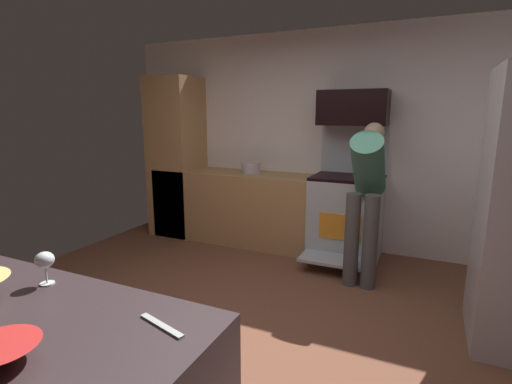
{
  "coord_description": "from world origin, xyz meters",
  "views": [
    {
      "loc": [
        1.23,
        -2.25,
        1.63
      ],
      "look_at": [
        0.06,
        0.3,
        1.05
      ],
      "focal_mm": 26.6,
      "sensor_mm": 36.0,
      "label": 1
    }
  ],
  "objects_px": {
    "stock_pot": "(251,168)",
    "wine_glass_near": "(45,261)",
    "microwave": "(353,108)",
    "oven_range": "(346,214)",
    "person_cook": "(366,189)",
    "mixing_bowl_small": "(1,354)"
  },
  "relations": [
    {
      "from": "oven_range",
      "to": "person_cook",
      "type": "height_order",
      "value": "person_cook"
    },
    {
      "from": "microwave",
      "to": "wine_glass_near",
      "type": "bearing_deg",
      "value": -101.51
    },
    {
      "from": "oven_range",
      "to": "stock_pot",
      "type": "relative_size",
      "value": 6.28
    },
    {
      "from": "microwave",
      "to": "person_cook",
      "type": "relative_size",
      "value": 0.48
    },
    {
      "from": "stock_pot",
      "to": "wine_glass_near",
      "type": "bearing_deg",
      "value": -80.53
    },
    {
      "from": "microwave",
      "to": "person_cook",
      "type": "height_order",
      "value": "microwave"
    },
    {
      "from": "person_cook",
      "to": "mixing_bowl_small",
      "type": "bearing_deg",
      "value": -100.82
    },
    {
      "from": "microwave",
      "to": "wine_glass_near",
      "type": "height_order",
      "value": "microwave"
    },
    {
      "from": "microwave",
      "to": "person_cook",
      "type": "bearing_deg",
      "value": -66.45
    },
    {
      "from": "person_cook",
      "to": "stock_pot",
      "type": "height_order",
      "value": "person_cook"
    },
    {
      "from": "mixing_bowl_small",
      "to": "stock_pot",
      "type": "relative_size",
      "value": 0.95
    },
    {
      "from": "wine_glass_near",
      "to": "person_cook",
      "type": "bearing_deg",
      "value": 70.17
    },
    {
      "from": "mixing_bowl_small",
      "to": "wine_glass_near",
      "type": "bearing_deg",
      "value": 130.74
    },
    {
      "from": "oven_range",
      "to": "mixing_bowl_small",
      "type": "relative_size",
      "value": 6.59
    },
    {
      "from": "oven_range",
      "to": "person_cook",
      "type": "distance_m",
      "value": 0.75
    },
    {
      "from": "oven_range",
      "to": "person_cook",
      "type": "xyz_separation_m",
      "value": [
        0.28,
        -0.56,
        0.42
      ]
    },
    {
      "from": "person_cook",
      "to": "stock_pot",
      "type": "bearing_deg",
      "value": 159.09
    },
    {
      "from": "person_cook",
      "to": "mixing_bowl_small",
      "type": "distance_m",
      "value": 3.12
    },
    {
      "from": "oven_range",
      "to": "microwave",
      "type": "bearing_deg",
      "value": 90.0
    },
    {
      "from": "oven_range",
      "to": "wine_glass_near",
      "type": "bearing_deg",
      "value": -101.83
    },
    {
      "from": "person_cook",
      "to": "mixing_bowl_small",
      "type": "height_order",
      "value": "person_cook"
    },
    {
      "from": "microwave",
      "to": "wine_glass_near",
      "type": "relative_size",
      "value": 5.0
    }
  ]
}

